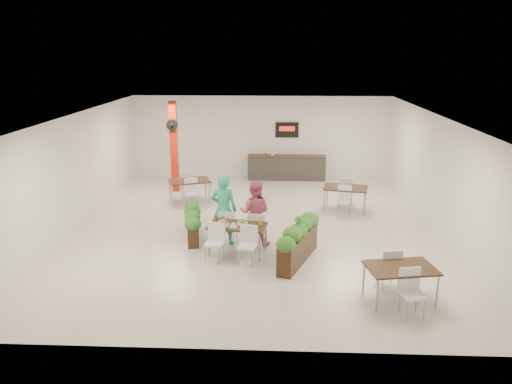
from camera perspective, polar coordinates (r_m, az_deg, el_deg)
ground at (r=14.25m, az=-0.24°, el=-4.15°), size 12.00×12.00×0.00m
room_shell at (r=13.69m, az=-0.25°, el=3.77°), size 10.10×12.10×3.22m
red_column at (r=17.84m, az=-9.35°, el=5.22°), size 0.40×0.41×3.20m
service_counter at (r=19.52m, az=3.50°, el=2.88°), size 3.00×0.64×2.20m
main_table at (r=12.33m, az=-2.20°, el=-4.28°), size 1.53×1.82×0.92m
diner_man at (r=12.88m, az=-3.70°, el=-2.00°), size 0.75×0.57×1.87m
diner_woman at (r=12.84m, az=-0.14°, el=-2.39°), size 0.94×0.79×1.71m
planter_left at (r=13.52m, az=-7.26°, el=-3.16°), size 0.65×1.79×0.94m
planter_right at (r=11.94m, az=4.86°, el=-5.62°), size 1.04×2.04×1.13m
side_table_a at (r=16.65m, az=-7.64°, el=0.99°), size 1.55×1.67×0.92m
side_table_b at (r=15.91m, az=10.20°, el=0.17°), size 1.50×1.67×0.92m
side_table_c at (r=10.44m, az=16.19°, el=-8.79°), size 1.47×1.67×0.92m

